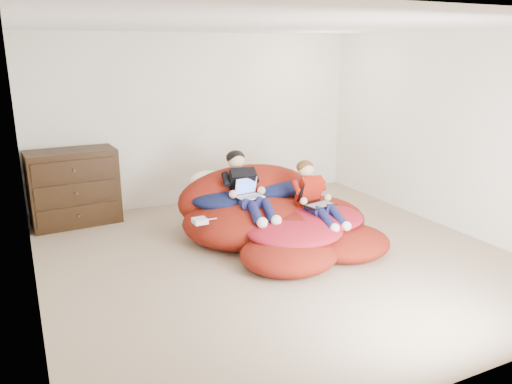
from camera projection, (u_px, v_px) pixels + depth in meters
name	position (u px, v px, depth m)	size (l,w,h in m)	color
room_shell	(278.00, 239.00, 5.58)	(5.10, 5.10, 2.77)	tan
dresser	(74.00, 187.00, 6.62)	(1.15, 0.66, 1.00)	black
beanbag_pile	(275.00, 217.00, 6.16)	(2.28, 2.31, 0.90)	maroon
cream_pillow	(207.00, 181.00, 6.45)	(0.46, 0.29, 0.29)	white
older_boy	(245.00, 185.00, 6.02)	(0.37, 1.10, 0.71)	black
younger_boy	(315.00, 193.00, 5.93)	(0.30, 0.94, 0.66)	#B31F0F
laptop_white	(248.00, 192.00, 5.96)	(0.32, 0.29, 0.22)	white
laptop_black	(316.00, 198.00, 5.93)	(0.41, 0.44, 0.25)	black
power_adapter	(200.00, 221.00, 5.57)	(0.15, 0.15, 0.06)	white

